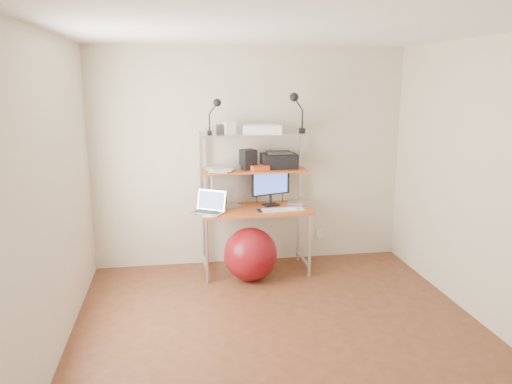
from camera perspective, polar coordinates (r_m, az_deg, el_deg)
room at (r=4.03m, az=3.20°, el=0.05°), size 3.60×3.60×3.60m
computer_desk at (r=5.53m, az=-0.18°, el=0.48°), size 1.20×0.60×1.57m
wall_outlet at (r=6.15m, az=7.28°, el=-4.66°), size 0.08×0.01×0.12m
monitor_silver at (r=5.55m, az=-2.99°, el=1.03°), size 0.43×0.21×0.49m
monitor_black at (r=5.60m, az=1.69°, el=0.86°), size 0.46×0.20×0.48m
laptop at (r=5.36m, az=-5.32°, el=-1.80°), size 0.42×0.40×0.29m
keyboard at (r=5.44m, az=3.04°, el=-2.02°), size 0.46×0.15×0.01m
mouse at (r=5.45m, az=4.13°, el=-1.92°), size 0.11×0.09×0.03m
mac_mini at (r=5.68m, az=4.75°, el=-1.25°), size 0.26×0.26×0.04m
phone at (r=5.40m, az=0.52°, el=-2.13°), size 0.07×0.12×0.01m
printer at (r=5.65m, az=2.65°, el=3.65°), size 0.40×0.27×0.19m
nas_cube at (r=5.55m, az=-0.90°, el=3.74°), size 0.19×0.19×0.22m
red_box at (r=5.50m, az=0.40°, el=2.78°), size 0.22×0.18×0.05m
scanner at (r=5.50m, az=0.79°, el=7.25°), size 0.47×0.36×0.11m
box_white at (r=5.45m, az=-3.07°, el=7.34°), size 0.14×0.13×0.14m
box_grey at (r=5.48m, az=-3.92°, el=7.16°), size 0.12×0.12×0.10m
clip_lamp_left at (r=5.35m, az=-4.64°, el=9.48°), size 0.15×0.09×0.38m
clip_lamp_right at (r=5.53m, az=4.58°, el=10.03°), size 0.18×0.10×0.44m
exercise_ball at (r=5.42m, az=-0.65°, el=-7.12°), size 0.58×0.58×0.58m
paper_stack at (r=5.51m, az=-4.19°, el=2.60°), size 0.36×0.40×0.02m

